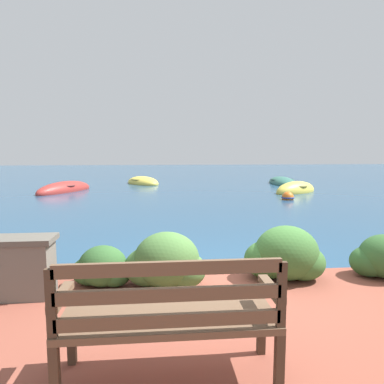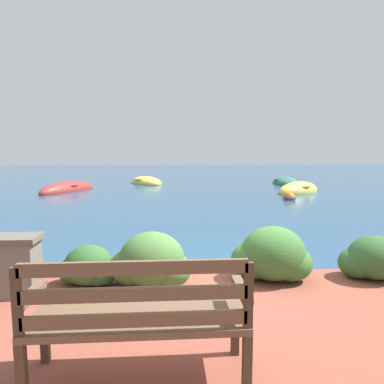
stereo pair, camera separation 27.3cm
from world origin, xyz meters
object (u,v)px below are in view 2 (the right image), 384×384
(park_bench, at_px, (138,315))
(rowboat_far, at_px, (286,183))
(rowboat_mid, at_px, (68,190))
(rowboat_outer, at_px, (146,183))
(mooring_buoy, at_px, (289,198))
(rowboat_nearest, at_px, (298,191))

(park_bench, xyz_separation_m, rowboat_far, (6.70, 16.16, -0.65))
(rowboat_mid, relative_size, rowboat_far, 0.98)
(rowboat_outer, distance_m, mooring_buoy, 8.86)
(park_bench, bearing_deg, rowboat_mid, 112.11)
(rowboat_far, bearing_deg, mooring_buoy, -12.67)
(rowboat_mid, height_order, rowboat_far, rowboat_mid)
(park_bench, distance_m, rowboat_nearest, 13.62)
(park_bench, height_order, rowboat_outer, park_bench)
(rowboat_nearest, height_order, mooring_buoy, rowboat_nearest)
(rowboat_outer, height_order, mooring_buoy, rowboat_outer)
(park_bench, relative_size, rowboat_far, 0.45)
(park_bench, height_order, rowboat_mid, park_bench)
(rowboat_mid, relative_size, mooring_buoy, 6.84)
(mooring_buoy, bearing_deg, rowboat_mid, 159.81)
(rowboat_nearest, xyz_separation_m, rowboat_mid, (-10.26, 1.23, -0.01))
(rowboat_mid, xyz_separation_m, rowboat_far, (11.07, 2.66, -0.01))
(rowboat_mid, height_order, rowboat_outer, rowboat_mid)
(rowboat_far, xyz_separation_m, mooring_buoy, (-1.97, -6.00, 0.02))
(rowboat_far, bearing_deg, rowboat_outer, -89.87)
(rowboat_nearest, height_order, rowboat_far, rowboat_nearest)
(rowboat_outer, bearing_deg, park_bench, -29.02)
(mooring_buoy, bearing_deg, rowboat_nearest, 61.17)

